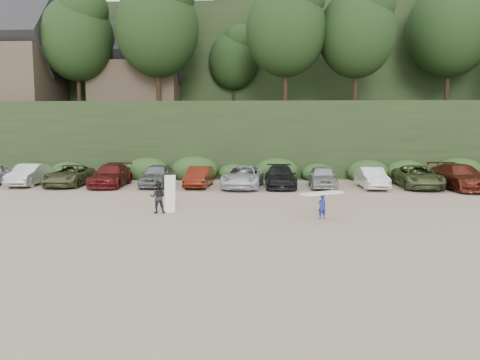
{
  "coord_description": "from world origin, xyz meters",
  "views": [
    {
      "loc": [
        -0.19,
        -21.01,
        4.08
      ],
      "look_at": [
        -1.27,
        3.0,
        1.3
      ],
      "focal_mm": 35.0,
      "sensor_mm": 36.0,
      "label": 1
    }
  ],
  "objects": [
    {
      "name": "parked_cars",
      "position": [
        0.16,
        10.03,
        0.74
      ],
      "size": [
        39.56,
        6.25,
        1.63
      ],
      "color": "silver",
      "rests_on": "ground"
    },
    {
      "name": "adult_surfer",
      "position": [
        -4.97,
        0.53,
        0.78
      ],
      "size": [
        1.24,
        0.64,
        1.8
      ],
      "color": "black",
      "rests_on": "ground"
    },
    {
      "name": "hillside_backdrop",
      "position": [
        -0.26,
        35.93,
        11.22
      ],
      "size": [
        90.0,
        41.5,
        28.0
      ],
      "color": "black",
      "rests_on": "ground"
    },
    {
      "name": "ground",
      "position": [
        0.0,
        0.0,
        0.0
      ],
      "size": [
        120.0,
        120.0,
        0.0
      ],
      "primitive_type": "plane",
      "color": "tan",
      "rests_on": "ground"
    },
    {
      "name": "child_surfer",
      "position": [
        2.51,
        -0.55,
        0.81
      ],
      "size": [
        1.98,
        1.51,
        1.19
      ],
      "color": "navy",
      "rests_on": "ground"
    }
  ]
}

